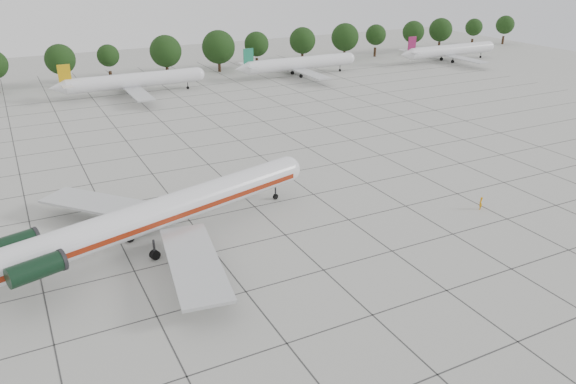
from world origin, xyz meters
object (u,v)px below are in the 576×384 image
(main_airliner, at_px, (144,218))
(bg_airliner_e, at_px, (450,50))
(bg_airliner_c, at_px, (134,81))
(ground_crew, at_px, (481,203))
(bg_airliner_d, at_px, (300,64))

(main_airliner, relative_size, bg_airliner_e, 1.43)
(bg_airliner_c, distance_m, bg_airliner_e, 84.71)
(ground_crew, height_order, bg_airliner_e, bg_airliner_e)
(main_airliner, height_order, bg_airliner_c, main_airliner)
(bg_airliner_c, bearing_deg, bg_airliner_e, -0.52)
(ground_crew, distance_m, bg_airliner_e, 96.74)
(main_airliner, relative_size, ground_crew, 26.20)
(bg_airliner_d, bearing_deg, main_airliner, -128.60)
(ground_crew, bearing_deg, bg_airliner_d, -139.21)
(main_airliner, height_order, bg_airliner_e, main_airliner)
(main_airliner, bearing_deg, bg_airliner_d, 35.01)
(ground_crew, bearing_deg, main_airliner, -49.61)
(ground_crew, bearing_deg, bg_airliner_c, -109.79)
(main_airliner, height_order, ground_crew, main_airliner)
(bg_airliner_d, height_order, bg_airliner_e, same)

